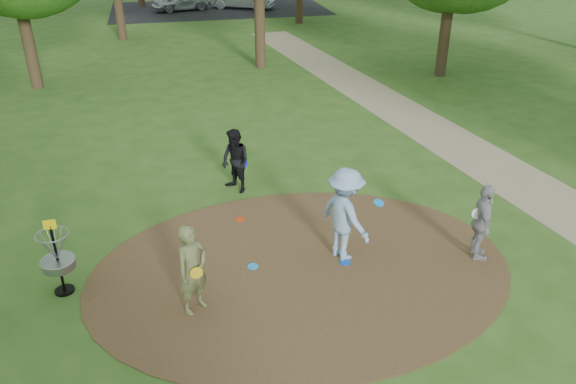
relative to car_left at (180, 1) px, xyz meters
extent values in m
plane|color=#2D5119|center=(0.52, -29.76, -0.61)|extent=(100.00, 100.00, 0.00)
cylinder|color=#47301C|center=(0.52, -29.76, -0.60)|extent=(8.40, 8.40, 0.02)
cube|color=#8C7A5B|center=(7.02, -27.76, -0.61)|extent=(7.55, 39.89, 0.01)
cube|color=black|center=(2.52, 0.24, -0.61)|extent=(14.00, 8.00, 0.01)
imported|color=#5F663B|center=(-1.62, -30.52, 0.24)|extent=(0.74, 0.71, 1.70)
cylinder|color=gold|center=(-1.57, -30.70, 0.28)|extent=(0.22, 0.06, 0.22)
imported|color=#82A1C2|center=(1.45, -29.54, 0.37)|extent=(1.17, 1.46, 1.97)
cylinder|color=#0C81DB|center=(2.15, -29.51, 0.53)|extent=(0.29, 0.29, 0.08)
imported|color=black|center=(-0.24, -26.13, 0.19)|extent=(0.93, 0.99, 1.61)
cylinder|color=#0D12DF|center=(-0.04, -26.12, 0.10)|extent=(0.23, 0.09, 0.22)
imported|color=gray|center=(4.09, -30.19, 0.21)|extent=(0.69, 1.04, 1.64)
cylinder|color=white|center=(3.94, -30.20, 0.44)|extent=(0.23, 0.11, 0.22)
cylinder|color=#1B90D8|center=(-0.42, -29.51, -0.59)|extent=(0.22, 0.22, 0.02)
cylinder|color=blue|center=(1.41, -29.79, -0.59)|extent=(0.22, 0.22, 0.02)
cylinder|color=red|center=(-0.39, -27.61, -0.59)|extent=(0.22, 0.22, 0.02)
imported|color=#ADAFB5|center=(0.00, 0.00, 0.00)|extent=(3.86, 2.36, 1.23)
cylinder|color=black|center=(-3.98, -29.46, 0.06)|extent=(0.05, 0.05, 1.35)
cylinder|color=black|center=(-3.98, -29.46, -0.59)|extent=(0.36, 0.36, 0.04)
cylinder|color=gray|center=(-3.98, -29.46, 0.01)|extent=(0.60, 0.60, 0.16)
torus|color=gray|center=(-3.98, -29.46, 0.09)|extent=(0.63, 0.63, 0.03)
torus|color=gray|center=(-3.98, -29.46, 0.64)|extent=(0.58, 0.58, 0.02)
cube|color=yellow|center=(-3.98, -29.46, 0.84)|extent=(0.22, 0.02, 0.18)
cylinder|color=#332316|center=(-6.48, -15.76, 1.29)|extent=(0.44, 0.44, 3.80)
cylinder|color=#332316|center=(2.52, -14.76, 1.48)|extent=(0.44, 0.44, 4.18)
cylinder|color=#332316|center=(9.52, -17.76, 1.19)|extent=(0.44, 0.44, 3.61)
cylinder|color=#332316|center=(-3.48, -7.76, 1.10)|extent=(0.44, 0.44, 3.42)
camera|label=1|loc=(-1.83, -38.61, 5.90)|focal=35.00mm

